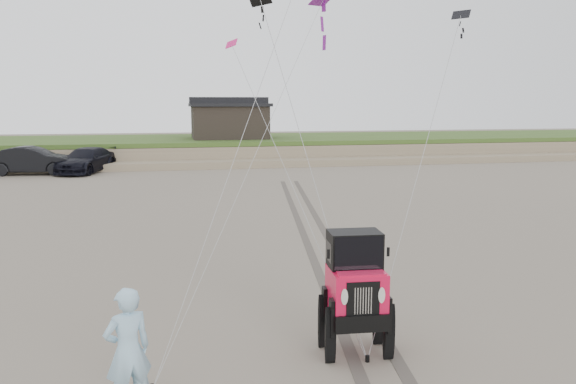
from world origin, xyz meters
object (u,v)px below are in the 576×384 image
object	(u,v)px
cabin	(229,120)
truck_c	(86,160)
jeep	(356,306)
man	(128,351)
truck_b	(33,161)

from	to	relation	value
cabin	truck_c	world-z (taller)	cabin
jeep	man	bearing A→B (deg)	-158.96
truck_b	truck_c	size ratio (longest dim) A/B	0.97
cabin	jeep	distance (m)	37.19
truck_c	truck_b	bearing A→B (deg)	-154.63
cabin	truck_b	size ratio (longest dim) A/B	1.16
truck_c	man	bearing A→B (deg)	-62.44
truck_c	cabin	bearing A→B (deg)	53.31
jeep	man	size ratio (longest dim) A/B	2.52
cabin	man	bearing A→B (deg)	-98.08
jeep	man	world-z (taller)	man
cabin	truck_b	world-z (taller)	cabin
truck_b	jeep	bearing A→B (deg)	-152.26
cabin	truck_c	size ratio (longest dim) A/B	1.13
cabin	truck_b	xyz separation A→B (m)	(-13.60, -7.54, -2.33)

